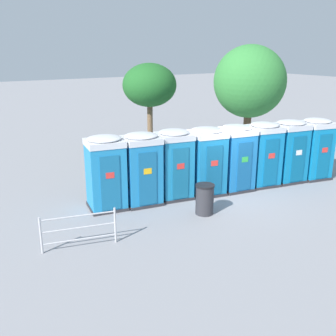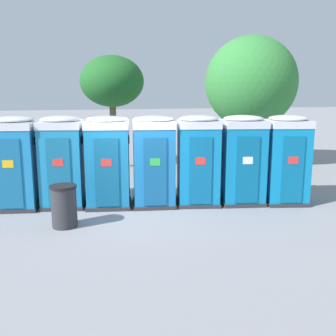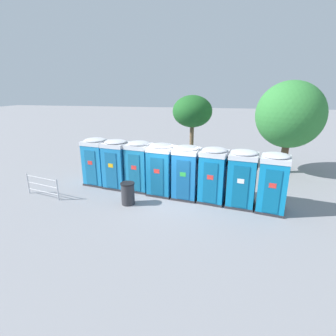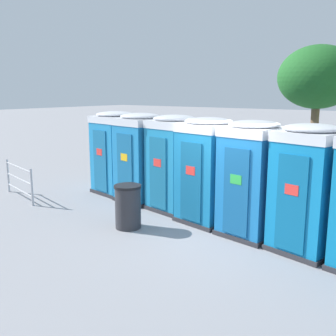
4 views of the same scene
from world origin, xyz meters
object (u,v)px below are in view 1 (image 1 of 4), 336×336
object	(u,v)px
portapotty_2	(174,164)
portapotty_0	(106,172)
portapotty_1	(142,168)
portapotty_4	(236,157)
portapotty_7	(315,148)
portapotty_5	(263,154)
portapotty_3	(207,161)
event_barrier	(79,229)
street_tree_1	(250,82)
portapotty_6	(289,151)
street_tree_0	(150,86)
trash_can	(205,199)

from	to	relation	value
portapotty_2	portapotty_0	bearing A→B (deg)	171.86
portapotty_0	portapotty_1	distance (m)	1.27
portapotty_4	portapotty_7	distance (m)	3.81
portapotty_0	portapotty_1	bearing A→B (deg)	-11.43
portapotty_2	portapotty_4	xyz separation A→B (m)	(2.49, -0.54, 0.00)
portapotty_2	portapotty_5	world-z (taller)	same
portapotty_1	portapotty_3	bearing A→B (deg)	-9.89
portapotty_3	event_barrier	bearing A→B (deg)	-164.34
portapotty_1	event_barrier	size ratio (longest dim) A/B	1.27
street_tree_1	event_barrier	world-z (taller)	street_tree_1
portapotty_0	portapotty_6	xyz separation A→B (m)	(7.52, -1.28, 0.00)
portapotty_2	street_tree_0	distance (m)	6.09
portapotty_0	portapotty_5	bearing A→B (deg)	-9.59
portapotty_0	portapotty_4	size ratio (longest dim) A/B	1.00
portapotty_0	portapotty_7	size ratio (longest dim) A/B	1.00
portapotty_3	trash_can	world-z (taller)	portapotty_3
portapotty_4	street_tree_1	size ratio (longest dim) A/B	0.46
portapotty_3	event_barrier	xyz separation A→B (m)	(-5.55, -1.56, -0.72)
trash_can	event_barrier	bearing A→B (deg)	-179.41
portapotty_3	street_tree_1	world-z (taller)	street_tree_1
portapotty_0	street_tree_0	world-z (taller)	street_tree_0
portapotty_3	street_tree_0	distance (m)	6.11
portapotty_3	portapotty_7	world-z (taller)	same
portapotty_7	event_barrier	world-z (taller)	portapotty_7
portapotty_0	street_tree_1	distance (m)	11.41
street_tree_1	portapotty_7	bearing A→B (deg)	-105.48
street_tree_0	trash_can	distance (m)	8.00
portapotty_2	street_tree_0	xyz separation A→B (m)	(2.00, 5.28, 2.28)
portapotty_0	portapotty_1	xyz separation A→B (m)	(1.25, -0.25, 0.00)
portapotty_0	portapotty_6	world-z (taller)	same
portapotty_0	trash_can	bearing A→B (deg)	-40.94
portapotty_0	portapotty_7	bearing A→B (deg)	-10.13
portapotty_2	portapotty_7	distance (m)	6.35
street_tree_0	portapotty_0	bearing A→B (deg)	-132.57
portapotty_6	street_tree_1	distance (m)	6.59
portapotty_2	event_barrier	xyz separation A→B (m)	(-4.32, -1.88, -0.72)
portapotty_5	event_barrier	size ratio (longest dim) A/B	1.27
portapotty_5	trash_can	xyz separation A→B (m)	(-3.73, -1.14, -0.77)
portapotty_6	trash_can	bearing A→B (deg)	-169.55
portapotty_7	street_tree_1	size ratio (longest dim) A/B	0.46
portapotty_2	portapotty_7	xyz separation A→B (m)	(6.24, -1.20, 0.00)
portapotty_6	street_tree_0	distance (m)	7.26
portapotty_0	street_tree_1	bearing A→B (deg)	22.17
portapotty_3	portapotty_4	xyz separation A→B (m)	(1.25, -0.21, 0.00)
street_tree_0	portapotty_2	bearing A→B (deg)	-110.77
portapotty_1	trash_can	bearing A→B (deg)	-56.48
portapotty_2	street_tree_1	bearing A→B (deg)	30.30
portapotty_1	portapotty_2	bearing A→B (deg)	-4.86
portapotty_2	street_tree_1	world-z (taller)	street_tree_1
portapotty_6	event_barrier	bearing A→B (deg)	-174.10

